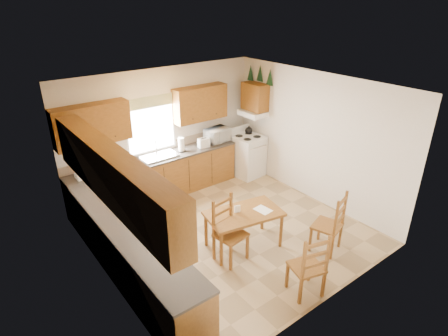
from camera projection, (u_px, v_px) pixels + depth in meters
floor at (227, 231)px, 7.01m from camera, size 4.50×4.50×0.00m
ceiling at (228, 88)px, 5.87m from camera, size 4.50×4.50×0.00m
wall_left at (101, 207)px, 5.20m from camera, size 4.50×4.50×0.00m
wall_right at (314, 138)px, 7.69m from camera, size 4.50×4.50×0.00m
wall_back at (163, 131)px, 8.06m from camera, size 4.50×4.50×0.00m
wall_front at (335, 223)px, 4.83m from camera, size 4.50×4.50×0.00m
lower_cab_back at (158, 178)px, 8.02m from camera, size 3.75×0.60×0.88m
lower_cab_left at (132, 256)px, 5.64m from camera, size 0.60×3.60×0.88m
counter_back at (156, 159)px, 7.83m from camera, size 3.75×0.63×0.04m
counter_left at (129, 231)px, 5.45m from camera, size 0.63×3.60×0.04m
backsplash at (149, 150)px, 7.99m from camera, size 3.75×0.01×0.18m
upper_cab_back_left at (92, 125)px, 6.87m from camera, size 1.41×0.33×0.75m
upper_cab_back_right at (200, 103)px, 8.20m from camera, size 1.25×0.33×0.75m
upper_cab_left at (112, 175)px, 4.97m from camera, size 0.33×3.60×0.75m
upper_cab_stove at (255, 97)px, 8.54m from camera, size 0.33×0.62×0.62m
range_hood at (253, 113)px, 8.68m from camera, size 0.44×0.62×0.12m
window_frame at (151, 125)px, 7.79m from camera, size 1.13×0.02×1.18m
window_pane at (151, 125)px, 7.78m from camera, size 1.05×0.01×1.10m
window_valance at (149, 102)px, 7.55m from camera, size 1.19×0.01×0.24m
sink_basin at (159, 156)px, 7.85m from camera, size 0.75×0.45×0.04m
pine_decal_a at (270, 77)px, 8.18m from camera, size 0.22×0.22×0.36m
pine_decal_b at (260, 73)px, 8.40m from camera, size 0.22×0.22×0.36m
pine_decal_c at (251, 73)px, 8.64m from camera, size 0.22×0.22×0.36m
stove at (248, 156)px, 9.01m from camera, size 0.71×0.73×0.97m
coffeemaker at (81, 170)px, 6.90m from camera, size 0.19×0.23×0.32m
paper_towel at (181, 145)px, 8.09m from camera, size 0.14×0.14×0.31m
toaster at (204, 143)px, 8.34m from camera, size 0.26×0.19×0.20m
microwave at (217, 135)px, 8.64m from camera, size 0.57×0.44×0.31m
dining_table at (243, 229)px, 6.47m from camera, size 1.39×0.96×0.68m
chair_near_left at (307, 263)px, 5.37m from camera, size 0.55×0.53×1.06m
chair_near_right at (328, 222)px, 6.29m from camera, size 0.57×0.56×1.10m
chair_far_left at (156, 208)px, 6.82m from camera, size 0.51×0.50×0.99m
chair_far_right at (231, 231)px, 6.05m from camera, size 0.52×0.50×1.10m
table_paper at (263, 210)px, 6.40m from camera, size 0.24×0.31×0.00m
table_card at (237, 209)px, 6.30m from camera, size 0.10×0.05×0.13m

